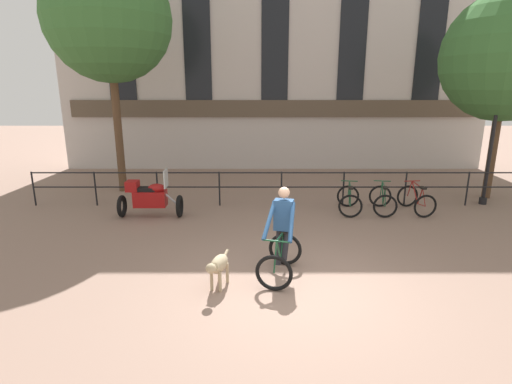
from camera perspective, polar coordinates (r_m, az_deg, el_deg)
name	(u,v)px	position (r m, az deg, el deg)	size (l,w,h in m)	color
ground_plane	(298,289)	(7.42, 5.98, -13.68)	(60.00, 60.00, 0.00)	#8E7060
canal_railing	(280,183)	(12.03, 3.50, 1.32)	(15.05, 0.05, 1.05)	black
building_facade	(273,41)	(17.56, 2.51, 20.79)	(18.00, 0.72, 10.69)	beige
cyclist_with_bike	(281,237)	(7.64, 3.52, -6.40)	(0.95, 1.30, 1.70)	black
dog	(217,265)	(7.28, -5.57, -10.41)	(0.40, 0.92, 0.62)	tan
parked_motorcycle	(148,198)	(11.37, -15.11, -0.77)	(1.72, 0.62, 1.35)	black
parked_bicycle_near_lamp	(348,200)	(11.77, 13.01, -1.12)	(0.83, 1.20, 0.86)	black
parked_bicycle_mid_left	(381,200)	(12.03, 17.48, -1.09)	(0.83, 1.20, 0.86)	black
parked_bicycle_mid_right	(415,200)	(12.35, 21.75, -1.06)	(0.77, 1.17, 0.86)	black
street_lamp	(492,133)	(13.81, 30.61, 7.22)	(0.28, 0.28, 3.84)	black
tree_canalside_left	(107,19)	(14.36, -20.53, 22.19)	(3.96, 3.96, 7.56)	brown
tree_canalside_right	(505,57)	(14.67, 32.06, 16.02)	(3.84, 3.84, 6.30)	brown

